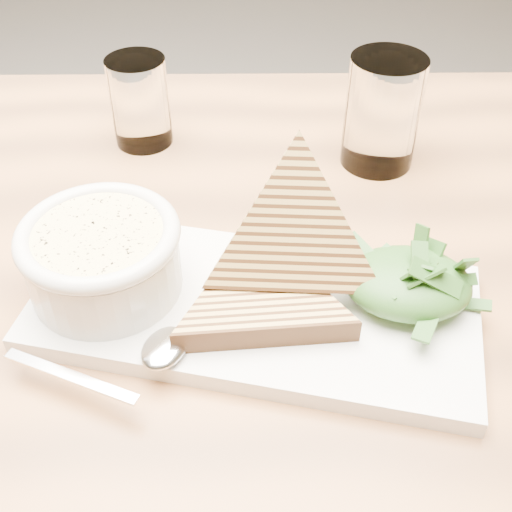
# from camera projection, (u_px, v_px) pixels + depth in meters

# --- Properties ---
(floor) EXTENTS (6.00, 6.00, 0.00)m
(floor) POSITION_uv_depth(u_px,v_px,m) (151.00, 469.00, 1.24)
(floor) COLOR slate
(floor) RESTS_ON ground
(table_top) EXTENTS (1.37, 0.98, 0.04)m
(table_top) POSITION_uv_depth(u_px,v_px,m) (155.00, 317.00, 0.57)
(table_top) COLOR #9F6739
(table_top) RESTS_ON ground
(platter) EXTENTS (0.39, 0.21, 0.02)m
(platter) POSITION_uv_depth(u_px,v_px,m) (254.00, 308.00, 0.54)
(platter) COLOR white
(platter) RESTS_ON table_top
(soup_bowl) EXTENTS (0.13, 0.13, 0.05)m
(soup_bowl) POSITION_uv_depth(u_px,v_px,m) (104.00, 264.00, 0.53)
(soup_bowl) COLOR white
(soup_bowl) RESTS_ON platter
(soup) EXTENTS (0.11, 0.11, 0.01)m
(soup) POSITION_uv_depth(u_px,v_px,m) (98.00, 236.00, 0.51)
(soup) COLOR #F7DC92
(soup) RESTS_ON soup_bowl
(bowl_rim) EXTENTS (0.13, 0.13, 0.01)m
(bowl_rim) POSITION_uv_depth(u_px,v_px,m) (98.00, 234.00, 0.51)
(bowl_rim) COLOR white
(bowl_rim) RESTS_ON soup_bowl
(sandwich_flat) EXTENTS (0.20, 0.20, 0.02)m
(sandwich_flat) POSITION_uv_depth(u_px,v_px,m) (261.00, 299.00, 0.52)
(sandwich_flat) COLOR tan
(sandwich_flat) RESTS_ON platter
(sandwich_lean) EXTENTS (0.17, 0.17, 0.19)m
(sandwich_lean) POSITION_uv_depth(u_px,v_px,m) (295.00, 237.00, 0.51)
(sandwich_lean) COLOR tan
(sandwich_lean) RESTS_ON sandwich_flat
(salad_base) EXTENTS (0.10, 0.08, 0.04)m
(salad_base) POSITION_uv_depth(u_px,v_px,m) (408.00, 283.00, 0.52)
(salad_base) COLOR #143B13
(salad_base) RESTS_ON platter
(arugula_pile) EXTENTS (0.11, 0.10, 0.05)m
(arugula_pile) POSITION_uv_depth(u_px,v_px,m) (409.00, 277.00, 0.52)
(arugula_pile) COLOR #42742C
(arugula_pile) RESTS_ON platter
(spoon_bowl) EXTENTS (0.05, 0.05, 0.01)m
(spoon_bowl) POSITION_uv_depth(u_px,v_px,m) (164.00, 348.00, 0.49)
(spoon_bowl) COLOR silver
(spoon_bowl) RESTS_ON platter
(spoon_handle) EXTENTS (0.11, 0.04, 0.00)m
(spoon_handle) POSITION_uv_depth(u_px,v_px,m) (71.00, 376.00, 0.47)
(spoon_handle) COLOR silver
(spoon_handle) RESTS_ON platter
(glass_near) EXTENTS (0.07, 0.07, 0.10)m
(glass_near) POSITION_uv_depth(u_px,v_px,m) (140.00, 102.00, 0.72)
(glass_near) COLOR white
(glass_near) RESTS_ON table_top
(glass_far) EXTENTS (0.08, 0.08, 0.12)m
(glass_far) POSITION_uv_depth(u_px,v_px,m) (382.00, 113.00, 0.68)
(glass_far) COLOR white
(glass_far) RESTS_ON table_top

